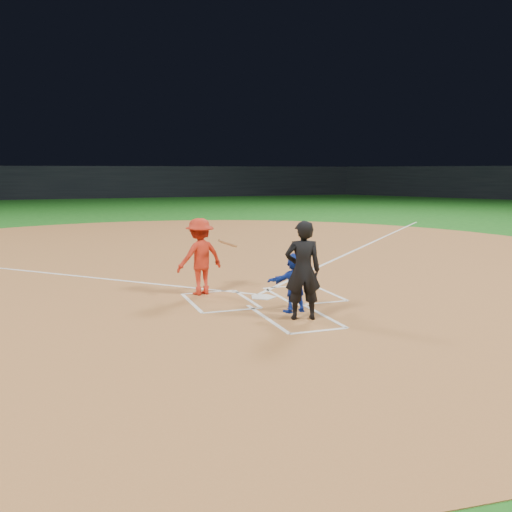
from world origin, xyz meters
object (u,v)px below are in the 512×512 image
object	(u,v)px
home_plate	(263,297)
catcher	(295,282)
batter_at_plate	(200,256)
umpire	(303,270)

from	to	relation	value
home_plate	catcher	size ratio (longest dim) A/B	0.51
home_plate	batter_at_plate	bearing A→B (deg)	-33.61
umpire	home_plate	bearing A→B (deg)	-73.67
catcher	batter_at_plate	size ratio (longest dim) A/B	0.69
umpire	batter_at_plate	xyz separation A→B (m)	(-1.26, 2.75, -0.07)
catcher	batter_at_plate	world-z (taller)	batter_at_plate
umpire	batter_at_plate	distance (m)	3.03
umpire	catcher	bearing A→B (deg)	-84.17
batter_at_plate	umpire	bearing A→B (deg)	-65.38
catcher	batter_at_plate	xyz separation A→B (m)	(-1.34, 2.20, 0.27)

